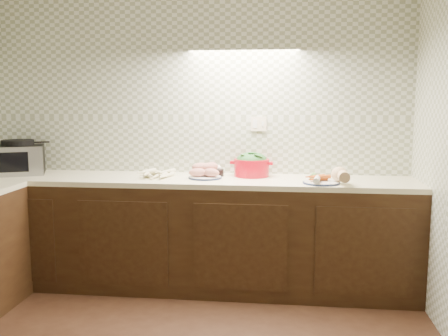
# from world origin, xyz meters

# --- Properties ---
(room) EXTENTS (3.60, 3.60, 2.60)m
(room) POSITION_xyz_m (0.00, 0.00, 1.63)
(room) COLOR black
(room) RESTS_ON ground
(counter) EXTENTS (3.60, 3.60, 0.90)m
(counter) POSITION_xyz_m (-0.68, 0.68, 0.45)
(counter) COLOR black
(counter) RESTS_ON ground
(toaster_oven) EXTENTS (0.50, 0.45, 0.29)m
(toaster_oven) POSITION_xyz_m (-1.44, 1.52, 1.03)
(toaster_oven) COLOR black
(toaster_oven) RESTS_ON counter
(parsnip_pile) EXTENTS (0.36, 0.36, 0.07)m
(parsnip_pile) POSITION_xyz_m (-0.27, 1.50, 0.93)
(parsnip_pile) COLOR beige
(parsnip_pile) RESTS_ON counter
(sweet_potato_plate) EXTENTS (0.27, 0.27, 0.12)m
(sweet_potato_plate) POSITION_xyz_m (0.14, 1.50, 0.95)
(sweet_potato_plate) COLOR #172040
(sweet_potato_plate) RESTS_ON counter
(onion_bowl) EXTENTS (0.15, 0.15, 0.12)m
(onion_bowl) POSITION_xyz_m (0.20, 1.62, 0.94)
(onion_bowl) COLOR black
(onion_bowl) RESTS_ON counter
(dutch_oven) EXTENTS (0.36, 0.32, 0.20)m
(dutch_oven) POSITION_xyz_m (0.50, 1.64, 1.00)
(dutch_oven) COLOR red
(dutch_oven) RESTS_ON counter
(veg_plate) EXTENTS (0.35, 0.29, 0.13)m
(veg_plate) POSITION_xyz_m (1.10, 1.36, 0.95)
(veg_plate) COLOR #172040
(veg_plate) RESTS_ON counter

